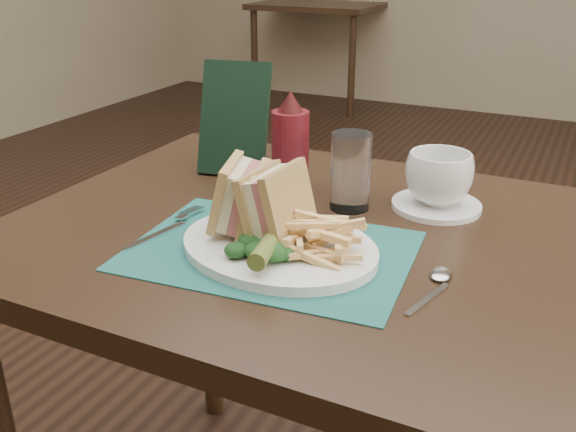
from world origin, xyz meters
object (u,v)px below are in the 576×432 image
at_px(placemat, 271,251).
at_px(plate, 279,247).
at_px(drinking_glass, 351,171).
at_px(sandwich_half_a, 225,195).
at_px(saucer, 436,205).
at_px(table_bg_left, 319,54).
at_px(coffee_cup, 439,178).
at_px(ketchup_bottle, 290,144).
at_px(table_main, 296,411).
at_px(sandwich_half_b, 264,200).
at_px(check_presenter, 234,119).

bearing_deg(placemat, plate, -1.76).
bearing_deg(drinking_glass, sandwich_half_a, -121.93).
bearing_deg(saucer, table_bg_left, 116.19).
height_order(placemat, coffee_cup, coffee_cup).
height_order(sandwich_half_a, ketchup_bottle, ketchup_bottle).
relative_size(plate, ketchup_bottle, 1.61).
height_order(table_main, sandwich_half_b, sandwich_half_b).
xyz_separation_m(table_main, plate, (0.02, -0.11, 0.38)).
height_order(table_main, plate, plate).
xyz_separation_m(placemat, coffee_cup, (0.18, 0.27, 0.05)).
height_order(table_main, coffee_cup, coffee_cup).
height_order(saucer, ketchup_bottle, ketchup_bottle).
xyz_separation_m(sandwich_half_a, drinking_glass, (0.12, 0.20, -0.01)).
bearing_deg(sandwich_half_a, check_presenter, 100.39).
xyz_separation_m(table_bg_left, check_presenter, (1.37, -3.58, 0.48)).
bearing_deg(plate, drinking_glass, 91.18).
relative_size(table_bg_left, coffee_cup, 8.06).
xyz_separation_m(drinking_glass, ketchup_bottle, (-0.12, 0.02, 0.03)).
bearing_deg(table_bg_left, check_presenter, -69.10).
height_order(table_main, ketchup_bottle, ketchup_bottle).
bearing_deg(plate, check_presenter, 139.25).
distance_m(drinking_glass, ketchup_bottle, 0.12).
bearing_deg(check_presenter, plate, -60.97).
distance_m(coffee_cup, ketchup_bottle, 0.26).
bearing_deg(drinking_glass, table_bg_left, 114.09).
bearing_deg(ketchup_bottle, drinking_glass, -7.56).
bearing_deg(table_bg_left, coffee_cup, -63.81).
bearing_deg(plate, placemat, -172.42).
height_order(saucer, drinking_glass, drinking_glass).
distance_m(placemat, sandwich_half_b, 0.07).
distance_m(table_main, table_bg_left, 4.08).
bearing_deg(sandwich_half_b, ketchup_bottle, 109.70).
distance_m(saucer, coffee_cup, 0.05).
distance_m(table_bg_left, placemat, 4.19).
xyz_separation_m(placemat, ketchup_bottle, (-0.08, 0.22, 0.09)).
distance_m(table_main, coffee_cup, 0.49).
bearing_deg(table_bg_left, saucer, -63.81).
xyz_separation_m(table_bg_left, plate, (1.60, -3.86, 0.38)).
distance_m(table_main, ketchup_bottle, 0.49).
height_order(plate, drinking_glass, drinking_glass).
height_order(plate, check_presenter, check_presenter).
bearing_deg(check_presenter, placemat, -62.56).
xyz_separation_m(table_bg_left, sandwich_half_a, (1.51, -3.85, 0.45)).
bearing_deg(sandwich_half_a, placemat, -24.11).
xyz_separation_m(table_bg_left, sandwich_half_b, (1.57, -3.85, 0.45)).
bearing_deg(placemat, ketchup_bottle, 108.87).
xyz_separation_m(sandwich_half_b, ketchup_bottle, (-0.06, 0.21, 0.02)).
bearing_deg(sandwich_half_b, saucer, 56.66).
height_order(ketchup_bottle, check_presenter, check_presenter).
xyz_separation_m(table_main, saucer, (0.18, 0.16, 0.38)).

